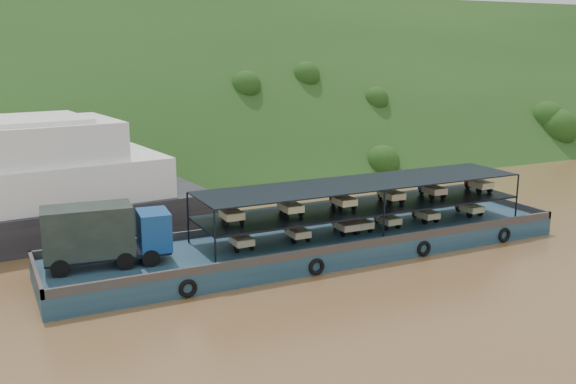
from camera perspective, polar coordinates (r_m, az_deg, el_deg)
name	(u,v)px	position (r m, az deg, el deg)	size (l,w,h in m)	color
ground	(332,242)	(45.37, 3.96, -4.45)	(160.00, 160.00, 0.00)	brown
hillside	(181,161)	(77.76, -9.48, 2.69)	(140.00, 28.00, 28.00)	#183312
cargo_barge	(299,239)	(41.80, 0.99, -4.24)	(35.00, 7.18, 4.76)	#133143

